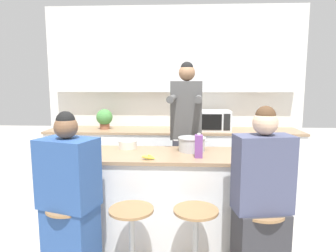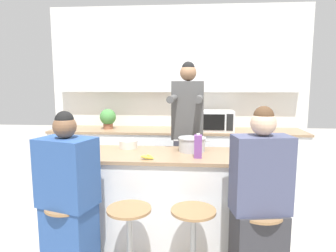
{
  "view_description": "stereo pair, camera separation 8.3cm",
  "coord_description": "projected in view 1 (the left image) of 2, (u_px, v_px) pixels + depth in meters",
  "views": [
    {
      "loc": [
        0.15,
        -2.72,
        1.58
      ],
      "look_at": [
        0.0,
        0.07,
        1.18
      ],
      "focal_mm": 32.0,
      "sensor_mm": 36.0,
      "label": 1
    },
    {
      "loc": [
        0.23,
        -2.72,
        1.58
      ],
      "look_at": [
        0.0,
        0.07,
        1.18
      ],
      "focal_mm": 32.0,
      "sensor_mm": 36.0,
      "label": 2
    }
  ],
  "objects": [
    {
      "name": "cooking_pot",
      "position": [
        192.0,
        144.0,
        2.88
      ],
      "size": [
        0.35,
        0.26,
        0.14
      ],
      "color": "#B7BABC",
      "rests_on": "kitchen_island"
    },
    {
      "name": "person_wrapped_blanket",
      "position": [
        70.0,
        204.0,
        2.32
      ],
      "size": [
        0.49,
        0.4,
        1.38
      ],
      "rotation": [
        0.0,
        0.0,
        -0.3
      ],
      "color": "#2D5193",
      "rests_on": "ground_plane"
    },
    {
      "name": "bar_stool_leftmost",
      "position": [
        71.0,
        244.0,
        2.36
      ],
      "size": [
        0.38,
        0.38,
        0.63
      ],
      "color": "#997047",
      "rests_on": "ground_plane"
    },
    {
      "name": "fruit_bowl",
      "position": [
        128.0,
        144.0,
        3.0
      ],
      "size": [
        0.18,
        0.18,
        0.08
      ],
      "color": "silver",
      "rests_on": "kitchen_island"
    },
    {
      "name": "juice_carton",
      "position": [
        199.0,
        146.0,
        2.63
      ],
      "size": [
        0.07,
        0.07,
        0.22
      ],
      "color": "#7A428E",
      "rests_on": "kitchen_island"
    },
    {
      "name": "microwave",
      "position": [
        212.0,
        120.0,
        4.17
      ],
      "size": [
        0.49,
        0.35,
        0.28
      ],
      "color": "white",
      "rests_on": "back_counter"
    },
    {
      "name": "bar_stool_center_left",
      "position": [
        132.0,
        246.0,
        2.32
      ],
      "size": [
        0.38,
        0.38,
        0.63
      ],
      "color": "#997047",
      "rests_on": "ground_plane"
    },
    {
      "name": "potted_plant",
      "position": [
        104.0,
        118.0,
        4.29
      ],
      "size": [
        0.23,
        0.23,
        0.29
      ],
      "color": "#93563D",
      "rests_on": "back_counter"
    },
    {
      "name": "person_cooking",
      "position": [
        186.0,
        144.0,
        3.3
      ],
      "size": [
        0.37,
        0.59,
        1.81
      ],
      "rotation": [
        0.0,
        0.0,
        -0.06
      ],
      "color": "#383842",
      "rests_on": "ground_plane"
    },
    {
      "name": "back_counter",
      "position": [
        173.0,
        161.0,
        4.32
      ],
      "size": [
        3.56,
        0.63,
        0.92
      ],
      "color": "silver",
      "rests_on": "ground_plane"
    },
    {
      "name": "kitchen_island",
      "position": [
        168.0,
        200.0,
        2.86
      ],
      "size": [
        1.84,
        0.65,
        0.93
      ],
      "color": "black",
      "rests_on": "ground_plane"
    },
    {
      "name": "coffee_cup_near",
      "position": [
        251.0,
        154.0,
        2.58
      ],
      "size": [
        0.11,
        0.08,
        0.1
      ],
      "color": "#4C7099",
      "rests_on": "kitchen_island"
    },
    {
      "name": "ground_plane",
      "position": [
        168.0,
        246.0,
        2.93
      ],
      "size": [
        16.0,
        16.0,
        0.0
      ],
      "primitive_type": "plane",
      "color": "#B2ADA3"
    },
    {
      "name": "person_seated_near",
      "position": [
        261.0,
        209.0,
        2.24
      ],
      "size": [
        0.45,
        0.32,
        1.42
      ],
      "rotation": [
        0.0,
        0.0,
        0.16
      ],
      "color": "#333338",
      "rests_on": "ground_plane"
    },
    {
      "name": "wall_back",
      "position": [
        174.0,
        85.0,
        4.47
      ],
      "size": [
        3.84,
        0.22,
        2.7
      ],
      "color": "silver",
      "rests_on": "ground_plane"
    },
    {
      "name": "banana_bunch",
      "position": [
        148.0,
        157.0,
        2.58
      ],
      "size": [
        0.13,
        0.09,
        0.04
      ],
      "color": "yellow",
      "rests_on": "kitchen_island"
    },
    {
      "name": "bar_stool_rightmost",
      "position": [
        260.0,
        249.0,
        2.28
      ],
      "size": [
        0.38,
        0.38,
        0.63
      ],
      "color": "#997047",
      "rests_on": "ground_plane"
    },
    {
      "name": "bar_stool_center_right",
      "position": [
        195.0,
        247.0,
        2.31
      ],
      "size": [
        0.38,
        0.38,
        0.63
      ],
      "color": "#997047",
      "rests_on": "ground_plane"
    }
  ]
}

